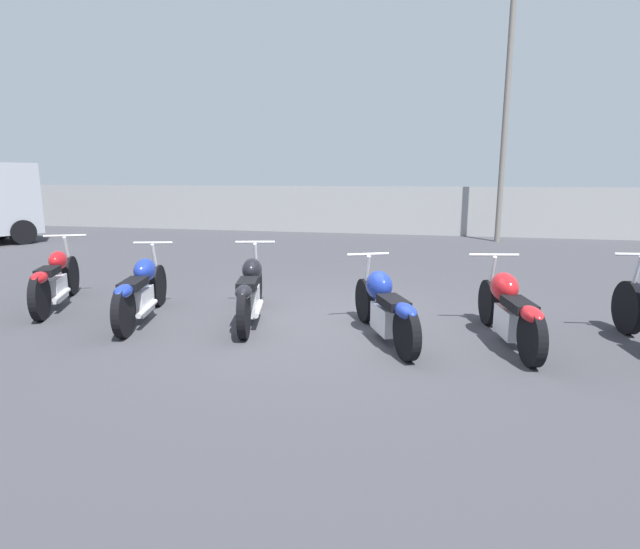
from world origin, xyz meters
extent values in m
plane|color=#38383D|center=(0.00, 0.00, 0.00)|extent=(60.00, 60.00, 0.00)
cube|color=gray|center=(0.00, 10.65, 0.80)|extent=(40.00, 0.04, 1.59)
cylinder|color=slate|center=(3.34, 9.44, 4.36)|extent=(0.16, 0.16, 8.73)
cylinder|color=black|center=(-4.35, 0.72, 0.32)|extent=(0.36, 0.62, 0.64)
cylinder|color=black|center=(-3.71, -0.67, 0.32)|extent=(0.36, 0.62, 0.64)
cube|color=silver|center=(-4.00, -0.04, 0.29)|extent=(0.41, 0.58, 0.35)
ellipsoid|color=#AD1419|center=(-4.11, 0.19, 0.67)|extent=(0.41, 0.51, 0.29)
cube|color=black|center=(-3.89, -0.28, 0.60)|extent=(0.41, 0.52, 0.10)
ellipsoid|color=#AD1419|center=(-3.74, -0.62, 0.58)|extent=(0.36, 0.48, 0.16)
cylinder|color=silver|center=(-4.31, 0.63, 0.99)|extent=(0.59, 0.30, 0.04)
cylinder|color=silver|center=(-4.33, 0.68, 0.66)|extent=(0.15, 0.25, 0.65)
cylinder|color=silver|center=(-3.83, -0.13, 0.22)|extent=(0.35, 0.65, 0.07)
cylinder|color=black|center=(-2.57, 0.39, 0.31)|extent=(0.26, 0.62, 0.62)
cylinder|color=black|center=(-2.18, -1.06, 0.31)|extent=(0.26, 0.62, 0.62)
cube|color=silver|center=(-2.36, -0.41, 0.28)|extent=(0.33, 0.58, 0.34)
ellipsoid|color=navy|center=(-2.42, -0.16, 0.65)|extent=(0.40, 0.55, 0.32)
cube|color=black|center=(-2.29, -0.65, 0.57)|extent=(0.38, 0.63, 0.10)
ellipsoid|color=navy|center=(-2.19, -1.01, 0.56)|extent=(0.31, 0.48, 0.16)
cylinder|color=silver|center=(-2.55, 0.30, 0.97)|extent=(0.55, 0.18, 0.04)
cylinder|color=silver|center=(-2.56, 0.34, 0.64)|extent=(0.11, 0.26, 0.64)
cylinder|color=silver|center=(-2.20, -0.52, 0.22)|extent=(0.26, 0.74, 0.07)
cylinder|color=black|center=(-1.13, 0.76, 0.31)|extent=(0.25, 0.63, 0.63)
cylinder|color=black|center=(-0.74, -0.79, 0.31)|extent=(0.25, 0.63, 0.63)
cube|color=silver|center=(-0.92, -0.09, 0.28)|extent=(0.33, 0.61, 0.34)
ellipsoid|color=black|center=(-0.98, 0.17, 0.66)|extent=(0.38, 0.54, 0.32)
cube|color=black|center=(-0.85, -0.35, 0.58)|extent=(0.36, 0.56, 0.10)
ellipsoid|color=black|center=(-0.75, -0.74, 0.56)|extent=(0.30, 0.48, 0.16)
cylinder|color=silver|center=(-1.11, 0.67, 0.98)|extent=(0.57, 0.17, 0.04)
cylinder|color=silver|center=(-1.12, 0.71, 0.64)|extent=(0.11, 0.26, 0.65)
cylinder|color=silver|center=(-0.76, -0.21, 0.22)|extent=(0.24, 0.70, 0.07)
cylinder|color=black|center=(0.58, 0.25, 0.29)|extent=(0.34, 0.57, 0.58)
cylinder|color=black|center=(1.20, -1.09, 0.29)|extent=(0.34, 0.57, 0.58)
cube|color=silver|center=(0.92, -0.49, 0.26)|extent=(0.41, 0.56, 0.32)
ellipsoid|color=navy|center=(0.82, -0.26, 0.62)|extent=(0.47, 0.55, 0.36)
cube|color=black|center=(1.03, -0.71, 0.53)|extent=(0.44, 0.57, 0.10)
ellipsoid|color=navy|center=(1.18, -1.04, 0.52)|extent=(0.37, 0.48, 0.16)
cylinder|color=silver|center=(0.62, 0.16, 0.93)|extent=(0.52, 0.27, 0.04)
cylinder|color=silver|center=(0.60, 0.20, 0.61)|extent=(0.15, 0.24, 0.62)
cylinder|color=silver|center=(1.09, -0.57, 0.20)|extent=(0.33, 0.59, 0.07)
cylinder|color=black|center=(2.19, 0.48, 0.30)|extent=(0.21, 0.60, 0.59)
cylinder|color=black|center=(2.47, -0.98, 0.30)|extent=(0.21, 0.60, 0.59)
cube|color=silver|center=(2.34, -0.32, 0.27)|extent=(0.30, 0.56, 0.33)
ellipsoid|color=red|center=(2.29, -0.08, 0.63)|extent=(0.39, 0.56, 0.35)
cube|color=black|center=(2.39, -0.57, 0.54)|extent=(0.34, 0.61, 0.10)
ellipsoid|color=red|center=(2.46, -0.93, 0.53)|extent=(0.28, 0.47, 0.16)
cylinder|color=silver|center=(2.20, 0.38, 0.94)|extent=(0.62, 0.15, 0.04)
cylinder|color=silver|center=(2.19, 0.43, 0.62)|extent=(0.10, 0.25, 0.63)
cylinder|color=silver|center=(2.49, -0.45, 0.21)|extent=(0.19, 0.66, 0.07)
cylinder|color=black|center=(3.83, 0.43, 0.33)|extent=(0.18, 0.67, 0.66)
cylinder|color=silver|center=(3.84, 0.33, 1.01)|extent=(0.56, 0.11, 0.04)
cylinder|color=silver|center=(3.84, 0.38, 0.67)|extent=(0.08, 0.26, 0.66)
cube|color=black|center=(-10.57, 6.70, 1.74)|extent=(1.53, 0.74, 0.61)
cylinder|color=black|center=(-10.02, 5.80, 0.35)|extent=(0.50, 0.73, 0.70)
camera|label=1|loc=(1.42, -6.22, 1.93)|focal=28.00mm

